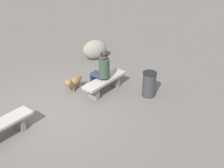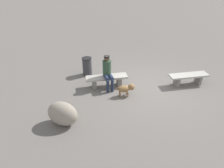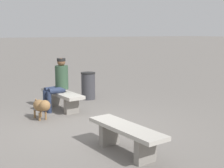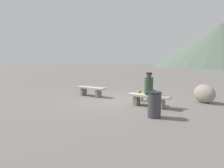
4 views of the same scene
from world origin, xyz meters
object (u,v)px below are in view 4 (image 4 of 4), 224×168
seated_person (149,87)px  boulder (204,94)px  bench_left (91,90)px  bench_right (149,98)px  trash_bin (154,105)px  dog (143,94)px

seated_person → boulder: seated_person is taller
bench_left → bench_right: bearing=-8.3°
bench_left → boulder: size_ratio=1.70×
bench_left → bench_right: 3.23m
bench_right → seated_person: seated_person is taller
seated_person → boulder: (1.45, 1.98, -0.36)m
trash_bin → boulder: (0.64, 3.16, -0.01)m
bench_right → seated_person: size_ratio=1.26×
bench_right → seated_person: 0.43m
bench_right → boulder: size_ratio=1.76×
trash_bin → boulder: bearing=78.5°
bench_right → boulder: bearing=49.6°
bench_right → seated_person: bearing=103.6°
boulder → seated_person: bearing=-126.3°
bench_right → trash_bin: trash_bin is taller
dog → boulder: size_ratio=0.77×
bench_left → trash_bin: (4.01, -1.23, 0.07)m
bench_left → seated_person: seated_person is taller
bench_left → bench_right: size_ratio=0.97×
bench_right → boulder: boulder is taller
boulder → trash_bin: bearing=-101.5°
dog → boulder: bearing=-153.1°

